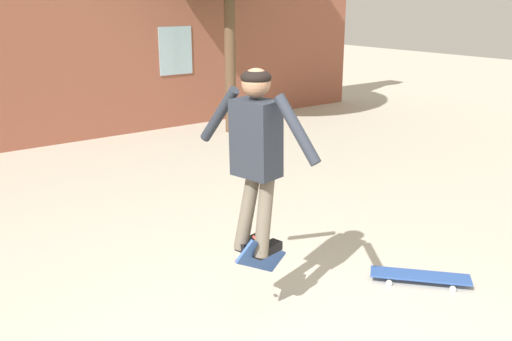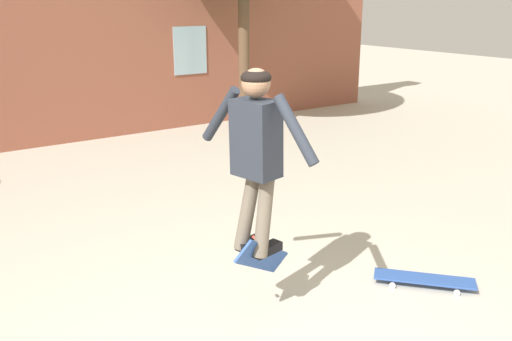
{
  "view_description": "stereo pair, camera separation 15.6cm",
  "coord_description": "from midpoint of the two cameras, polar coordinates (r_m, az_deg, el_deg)",
  "views": [
    {
      "loc": [
        -2.2,
        -2.5,
        2.48
      ],
      "look_at": [
        0.23,
        0.72,
        1.24
      ],
      "focal_mm": 40.0,
      "sensor_mm": 36.0,
      "label": 1
    },
    {
      "loc": [
        -2.08,
        -2.59,
        2.48
      ],
      "look_at": [
        0.23,
        0.72,
        1.24
      ],
      "focal_mm": 40.0,
      "sensor_mm": 36.0,
      "label": 2
    }
  ],
  "objects": [
    {
      "name": "skateboard_resting",
      "position": [
        5.38,
        15.29,
        -10.14
      ],
      "size": [
        0.73,
        0.79,
        0.08
      ],
      "rotation": [
        0.0,
        0.0,
        2.29
      ],
      "color": "#2D519E",
      "rests_on": "ground_plane"
    },
    {
      "name": "skater",
      "position": [
        4.17,
        -1.06,
        2.41
      ],
      "size": [
        0.33,
        1.14,
        1.41
      ],
      "rotation": [
        0.0,
        0.0,
        0.19
      ],
      "color": "#282D38"
    },
    {
      "name": "skateboard_flipping",
      "position": [
        4.55,
        -0.36,
        -8.64
      ],
      "size": [
        0.74,
        0.4,
        0.57
      ],
      "rotation": [
        0.0,
        0.0,
        0.51
      ],
      "color": "#2D519E"
    }
  ]
}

